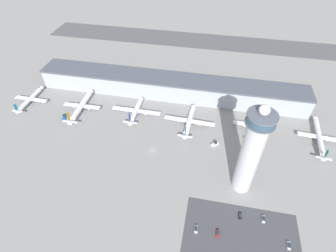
{
  "coord_description": "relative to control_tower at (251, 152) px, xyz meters",
  "views": [
    {
      "loc": [
        36.7,
        -124.75,
        144.04
      ],
      "look_at": [
        8.39,
        17.38,
        10.1
      ],
      "focal_mm": 28.0,
      "sensor_mm": 36.0,
      "label": 1
    }
  ],
  "objects": [
    {
      "name": "ground_plane",
      "position": [
        -63.59,
        18.44,
        -32.29
      ],
      "size": [
        1000.0,
        1000.0,
        0.0
      ],
      "primitive_type": "plane",
      "color": "gray"
    },
    {
      "name": "terminal_building",
      "position": [
        -63.59,
        88.44,
        -22.83
      ],
      "size": [
        239.23,
        25.0,
        18.71
      ],
      "color": "#A3A8B2",
      "rests_on": "ground"
    },
    {
      "name": "runway_strip",
      "position": [
        -63.59,
        209.35,
        -32.29
      ],
      "size": [
        358.85,
        44.0,
        0.01
      ],
      "primitive_type": "cube",
      "color": "#515154",
      "rests_on": "ground"
    },
    {
      "name": "control_tower",
      "position": [
        0.0,
        0.0,
        0.0
      ],
      "size": [
        15.78,
        15.78,
        66.03
      ],
      "color": "#BCBCC1",
      "rests_on": "ground"
    },
    {
      "name": "parking_lot_surface",
      "position": [
        0.29,
        -35.16,
        -32.29
      ],
      "size": [
        64.0,
        40.0,
        0.01
      ],
      "primitive_type": "cube",
      "color": "#424247",
      "rests_on": "ground"
    },
    {
      "name": "airplane_gate_alpha",
      "position": [
        -183.79,
        53.19,
        -28.58
      ],
      "size": [
        30.64,
        37.17,
        11.09
      ],
      "color": "white",
      "rests_on": "ground"
    },
    {
      "name": "airplane_gate_bravo",
      "position": [
        -134.19,
        51.86,
        -27.6
      ],
      "size": [
        32.41,
        44.33,
        14.24
      ],
      "color": "white",
      "rests_on": "ground"
    },
    {
      "name": "airplane_gate_charlie",
      "position": [
        -86.58,
        55.21,
        -27.81
      ],
      "size": [
        41.71,
        33.04,
        13.42
      ],
      "color": "white",
      "rests_on": "ground"
    },
    {
      "name": "airplane_gate_delta",
      "position": [
        -40.7,
        51.02,
        -27.87
      ],
      "size": [
        41.07,
        38.42,
        13.09
      ],
      "color": "white",
      "rests_on": "ground"
    },
    {
      "name": "airplane_gate_echo",
      "position": [
        9.86,
        55.98,
        -28.3
      ],
      "size": [
        32.19,
        35.97,
        12.55
      ],
      "color": "white",
      "rests_on": "ground"
    },
    {
      "name": "airplane_gate_foxtrot",
      "position": [
        57.77,
        52.05,
        -28.09
      ],
      "size": [
        30.62,
        45.27,
        12.11
      ],
      "color": "white",
      "rests_on": "ground"
    },
    {
      "name": "service_truck_catering",
      "position": [
        -18.75,
        32.86,
        -31.26
      ],
      "size": [
        5.98,
        5.6,
        2.97
      ],
      "color": "black",
      "rests_on": "ground"
    },
    {
      "name": "service_truck_fuel",
      "position": [
        -144.58,
        39.78,
        -31.31
      ],
      "size": [
        4.31,
        7.03,
        2.84
      ],
      "color": "black",
      "rests_on": "ground"
    },
    {
      "name": "car_red_hatchback",
      "position": [
        13.03,
        -21.64,
        -31.67
      ],
      "size": [
        1.96,
        4.74,
        1.59
      ],
      "color": "black",
      "rests_on": "ground"
    },
    {
      "name": "car_silver_sedan",
      "position": [
        -0.26,
        -22.22,
        -31.72
      ],
      "size": [
        1.85,
        4.04,
        1.48
      ],
      "color": "black",
      "rests_on": "ground"
    },
    {
      "name": "car_yellow_taxi",
      "position": [
        25.52,
        -34.69,
        -31.76
      ],
      "size": [
        1.96,
        4.63,
        1.37
      ],
      "color": "black",
      "rests_on": "ground"
    },
    {
      "name": "car_maroon_suv",
      "position": [
        -12.73,
        -35.41,
        -31.77
      ],
      "size": [
        1.81,
        4.61,
        1.36
      ],
      "color": "black",
      "rests_on": "ground"
    },
    {
      "name": "car_blue_compact",
      "position": [
        -24.74,
        -35.36,
        -31.67
      ],
      "size": [
        1.98,
        4.65,
        1.6
      ],
      "color": "black",
      "rests_on": "ground"
    }
  ]
}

